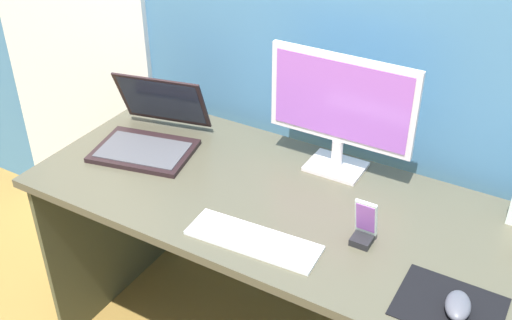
% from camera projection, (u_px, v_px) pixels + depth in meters
% --- Properties ---
extents(door_left, '(0.82, 0.02, 2.02)m').
position_uv_depth(door_left, '(66.00, 11.00, 2.49)').
color(door_left, white).
rests_on(door_left, ground_plane).
extents(desk, '(1.51, 0.68, 0.75)m').
position_uv_depth(desk, '(272.00, 235.00, 1.93)').
color(desk, '#4A4737').
rests_on(desk, ground_plane).
extents(monitor, '(0.47, 0.14, 0.39)m').
position_uv_depth(monitor, '(341.00, 108.00, 1.87)').
color(monitor, silver).
rests_on(monitor, desk).
extents(laptop, '(0.39, 0.39, 0.22)m').
position_uv_depth(laptop, '(151.00, 133.00, 2.08)').
color(laptop, black).
rests_on(laptop, desk).
extents(keyboard_external, '(0.38, 0.14, 0.01)m').
position_uv_depth(keyboard_external, '(253.00, 240.00, 1.67)').
color(keyboard_external, white).
rests_on(keyboard_external, desk).
extents(mousepad, '(0.25, 0.20, 0.00)m').
position_uv_depth(mousepad, '(449.00, 306.00, 1.47)').
color(mousepad, black).
rests_on(mousepad, desk).
extents(mouse, '(0.08, 0.11, 0.04)m').
position_uv_depth(mouse, '(458.00, 306.00, 1.44)').
color(mouse, '#4D4E58').
rests_on(mouse, mousepad).
extents(phone_in_dock, '(0.06, 0.06, 0.14)m').
position_uv_depth(phone_in_dock, '(364.00, 228.00, 1.65)').
color(phone_in_dock, black).
rests_on(phone_in_dock, desk).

